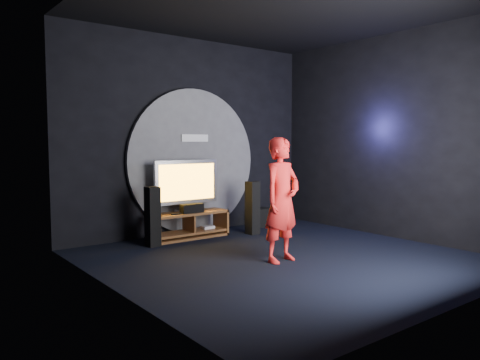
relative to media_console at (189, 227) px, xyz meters
name	(u,v)px	position (x,y,z in m)	size (l,w,h in m)	color
floor	(285,258)	(0.34, -2.05, -0.20)	(5.00, 5.00, 0.00)	black
back_wall	(192,136)	(0.34, 0.45, 1.55)	(5.00, 0.04, 3.50)	black
front_wall	(463,132)	(0.34, -4.55, 1.55)	(5.00, 0.04, 3.50)	black
left_wall	(115,133)	(-2.16, -2.05, 1.55)	(0.04, 5.00, 3.50)	black
right_wall	(393,136)	(2.84, -2.05, 1.55)	(0.04, 5.00, 3.50)	black
ceiling	(287,5)	(0.34, -2.05, 3.31)	(5.00, 5.00, 0.01)	black
wall_disc_panel	(193,161)	(0.34, 0.39, 1.11)	(2.60, 0.11, 2.60)	#515156
media_console	(189,227)	(0.00, 0.00, 0.00)	(1.38, 0.45, 0.45)	#9D6130
tv	(187,184)	(-0.01, 0.07, 0.74)	(1.21, 0.22, 0.89)	#A9A9B0
center_speaker	(192,208)	(-0.01, -0.10, 0.33)	(0.40, 0.15, 0.15)	black
remote	(176,214)	(-0.33, -0.12, 0.27)	(0.18, 0.05, 0.02)	black
tower_speaker_left	(153,217)	(-0.80, -0.21, 0.28)	(0.19, 0.21, 0.95)	black
tower_speaker_right	(253,208)	(1.08, -0.40, 0.28)	(0.19, 0.21, 0.95)	black
subwoofer	(261,217)	(1.70, 0.11, -0.02)	(0.33, 0.33, 0.36)	black
player	(282,200)	(0.19, -2.13, 0.66)	(0.63, 0.41, 1.71)	red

